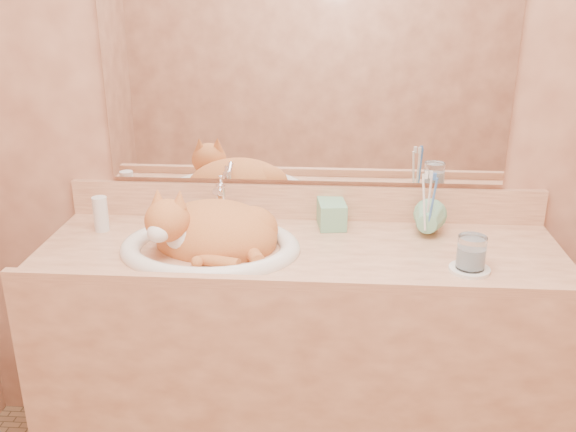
# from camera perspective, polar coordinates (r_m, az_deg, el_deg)

# --- Properties ---
(wall_back) EXTENTS (2.40, 0.02, 2.50)m
(wall_back) POSITION_cam_1_polar(r_m,az_deg,el_deg) (2.10, 1.54, 10.13)
(wall_back) COLOR #945A43
(wall_back) RESTS_ON ground
(vanity_counter) EXTENTS (1.60, 0.55, 0.85)m
(vanity_counter) POSITION_cam_1_polar(r_m,az_deg,el_deg) (2.16, 0.98, -13.36)
(vanity_counter) COLOR #A36749
(vanity_counter) RESTS_ON floor
(mirror) EXTENTS (1.30, 0.02, 0.80)m
(mirror) POSITION_cam_1_polar(r_m,az_deg,el_deg) (2.06, 1.56, 13.89)
(mirror) COLOR white
(mirror) RESTS_ON wall_back
(sink_basin) EXTENTS (0.54, 0.46, 0.17)m
(sink_basin) POSITION_cam_1_polar(r_m,az_deg,el_deg) (1.94, -7.00, -0.73)
(sink_basin) COLOR white
(sink_basin) RESTS_ON vanity_counter
(faucet) EXTENTS (0.05, 0.11, 0.16)m
(faucet) POSITION_cam_1_polar(r_m,az_deg,el_deg) (2.13, -5.97, 1.19)
(faucet) COLOR white
(faucet) RESTS_ON vanity_counter
(cat) EXTENTS (0.43, 0.37, 0.21)m
(cat) POSITION_cam_1_polar(r_m,az_deg,el_deg) (1.96, -7.03, -1.17)
(cat) COLOR #B45B29
(cat) RESTS_ON sink_basin
(soap_dispenser) EXTENTS (0.10, 0.10, 0.19)m
(soap_dispenser) POSITION_cam_1_polar(r_m,az_deg,el_deg) (2.04, 4.16, 0.98)
(soap_dispenser) COLOR #71B68D
(soap_dispenser) RESTS_ON vanity_counter
(toothbrush_cup) EXTENTS (0.13, 0.13, 0.10)m
(toothbrush_cup) POSITION_cam_1_polar(r_m,az_deg,el_deg) (2.04, 12.23, -0.86)
(toothbrush_cup) COLOR #71B68D
(toothbrush_cup) RESTS_ON vanity_counter
(toothbrushes) EXTENTS (0.04, 0.04, 0.23)m
(toothbrushes) POSITION_cam_1_polar(r_m,az_deg,el_deg) (2.02, 12.41, 1.38)
(toothbrushes) COLOR silver
(toothbrushes) RESTS_ON toothbrush_cup
(saucer) EXTENTS (0.12, 0.12, 0.01)m
(saucer) POSITION_cam_1_polar(r_m,az_deg,el_deg) (1.89, 15.83, -4.58)
(saucer) COLOR white
(saucer) RESTS_ON vanity_counter
(water_glass) EXTENTS (0.08, 0.08, 0.09)m
(water_glass) POSITION_cam_1_polar(r_m,az_deg,el_deg) (1.87, 15.99, -3.13)
(water_glass) COLOR white
(water_glass) RESTS_ON saucer
(lotion_bottle) EXTENTS (0.05, 0.05, 0.11)m
(lotion_bottle) POSITION_cam_1_polar(r_m,az_deg,el_deg) (2.16, -16.31, 0.18)
(lotion_bottle) COLOR silver
(lotion_bottle) RESTS_ON vanity_counter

